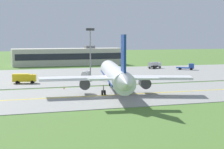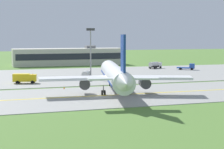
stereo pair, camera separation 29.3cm
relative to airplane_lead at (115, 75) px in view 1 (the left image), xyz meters
The scene contains 12 objects.
ground_plane 5.86m from the airplane_lead, 157.31° to the right, with size 500.00×500.00×0.00m, color #517A33.
taxiway_strip 5.83m from the airplane_lead, 157.31° to the right, with size 240.00×28.00×0.10m, color gray.
apron_pad 41.06m from the airplane_lead, 81.33° to the left, with size 140.00×52.00×0.10m, color gray.
taxiway_centreline 5.79m from the airplane_lead, 157.31° to the right, with size 220.00×0.60×0.01m, color yellow.
airplane_lead is the anchor object (origin of this frame).
service_truck_baggage 64.51m from the airplane_lead, 46.89° to the left, with size 6.43×5.32×2.59m.
service_truck_fuel 27.97m from the airplane_lead, 89.02° to the left, with size 4.12×6.33×2.65m.
service_truck_catering 29.85m from the airplane_lead, 124.86° to the left, with size 6.31×3.40×2.60m.
service_truck_pushback 66.32m from the airplane_lead, 58.31° to the left, with size 6.25×4.67×2.65m.
terminal_building 84.91m from the airplane_lead, 85.32° to the left, with size 47.43×11.16×8.38m.
apron_light_mast 29.59m from the airplane_lead, 85.72° to the left, with size 2.40×0.50×14.70m.
traffic_cone_near_edge 14.57m from the airplane_lead, 130.07° to the left, with size 0.44×0.44×0.60m, color orange.
Camera 1 is at (-21.63, -74.75, 12.38)m, focal length 60.70 mm.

